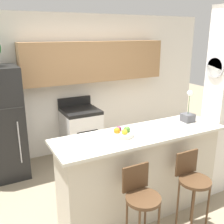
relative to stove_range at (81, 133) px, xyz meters
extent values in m
plane|color=gray|center=(0.08, -1.83, -0.46)|extent=(14.00, 14.00, 0.00)
cube|color=white|center=(0.08, 0.36, 0.81)|extent=(5.60, 0.06, 2.55)
cube|color=#9E754C|center=(0.39, 0.17, 1.26)|extent=(2.68, 0.32, 0.71)
cube|color=silver|center=(0.00, 0.19, 1.18)|extent=(0.66, 0.28, 0.12)
cube|color=white|center=(1.33, -1.87, 0.81)|extent=(0.36, 0.32, 2.55)
cylinder|color=silver|center=(1.14, -1.87, 1.34)|extent=(0.02, 0.27, 0.27)
cylinder|color=white|center=(1.13, -1.87, 1.34)|extent=(0.01, 0.23, 0.23)
cube|color=beige|center=(0.08, -1.83, 0.06)|extent=(2.01, 0.52, 1.05)
cube|color=beige|center=(0.08, -1.83, 0.60)|extent=(2.13, 0.64, 0.04)
cube|color=black|center=(-1.36, -0.05, 0.13)|extent=(0.72, 0.70, 1.19)
cylinder|color=#B2B2B7|center=(-1.13, -0.41, 0.19)|extent=(0.02, 0.02, 0.65)
cube|color=white|center=(0.00, 0.00, -0.04)|extent=(0.63, 0.62, 0.85)
cube|color=black|center=(0.00, 0.00, 0.42)|extent=(0.63, 0.62, 0.06)
cube|color=black|center=(0.00, 0.29, 0.53)|extent=(0.63, 0.04, 0.16)
cube|color=black|center=(0.00, -0.32, 0.01)|extent=(0.38, 0.01, 0.27)
cylinder|color=#4C331E|center=(-0.27, -2.40, 0.18)|extent=(0.36, 0.36, 0.03)
cube|color=#4C331E|center=(-0.27, -2.25, 0.34)|extent=(0.30, 0.02, 0.28)
cylinder|color=#4C331E|center=(-0.38, -2.28, -0.15)|extent=(0.02, 0.02, 0.63)
cylinder|color=#4C331E|center=(-0.15, -2.28, -0.15)|extent=(0.02, 0.02, 0.63)
cylinder|color=#4C331E|center=(0.42, -2.40, 0.18)|extent=(0.36, 0.36, 0.03)
cube|color=#4C331E|center=(0.42, -2.25, 0.34)|extent=(0.30, 0.02, 0.28)
cylinder|color=#4C331E|center=(0.30, -2.52, -0.15)|extent=(0.02, 0.02, 0.63)
cylinder|color=#4C331E|center=(0.54, -2.52, -0.15)|extent=(0.02, 0.02, 0.63)
cylinder|color=#4C331E|center=(0.30, -2.28, -0.15)|extent=(0.02, 0.02, 0.63)
cylinder|color=#4C331E|center=(0.54, -2.28, -0.15)|extent=(0.02, 0.02, 0.63)
cube|color=#4C4C51|center=(0.85, -1.77, 0.68)|extent=(0.15, 0.15, 0.11)
cylinder|color=#386633|center=(0.85, -1.77, 0.86)|extent=(0.01, 0.01, 0.26)
sphere|color=white|center=(0.85, -1.77, 1.01)|extent=(0.07, 0.07, 0.07)
cylinder|color=silver|center=(-0.19, -1.82, 0.65)|extent=(0.26, 0.26, 0.05)
sphere|color=#4C7F2D|center=(-0.13, -1.83, 0.70)|extent=(0.08, 0.08, 0.08)
sphere|color=#7A2D56|center=(-0.19, -1.76, 0.69)|extent=(0.07, 0.07, 0.07)
sphere|color=orange|center=(-0.24, -1.80, 0.70)|extent=(0.07, 0.07, 0.07)
sphere|color=gold|center=(-0.19, -1.88, 0.69)|extent=(0.07, 0.07, 0.07)
camera|label=1|loc=(-1.58, -4.23, 1.76)|focal=42.00mm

